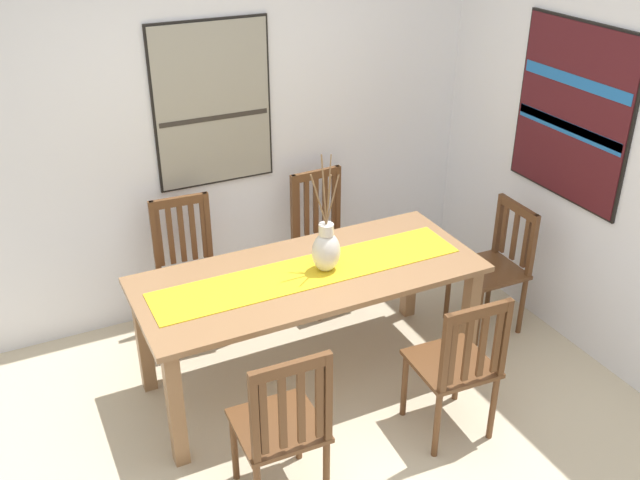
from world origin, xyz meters
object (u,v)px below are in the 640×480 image
at_px(centerpiece_vase, 326,249).
at_px(chair_1, 189,268).
at_px(chair_3, 283,426).
at_px(chair_2, 458,364).
at_px(chair_0, 495,265).
at_px(painting_on_side_wall, 573,113).
at_px(dining_table, 309,288).
at_px(painting_on_back_wall, 213,105).
at_px(chair_4, 324,237).

height_order(centerpiece_vase, chair_1, centerpiece_vase).
height_order(chair_1, chair_3, chair_1).
relative_size(centerpiece_vase, chair_2, 0.74).
xyz_separation_m(chair_0, painting_on_side_wall, (0.37, -0.11, 1.05)).
bearing_deg(chair_2, dining_table, 122.39).
xyz_separation_m(chair_2, chair_3, (-1.05, -0.04, 0.01)).
xyz_separation_m(chair_1, painting_on_back_wall, (0.34, 0.30, 0.99)).
xyz_separation_m(chair_2, painting_on_side_wall, (1.24, 0.69, 1.04)).
bearing_deg(dining_table, chair_4, 58.36).
bearing_deg(dining_table, chair_0, -0.45).
xyz_separation_m(chair_1, chair_2, (1.02, -1.62, -0.02)).
xyz_separation_m(centerpiece_vase, chair_3, (-0.64, -0.82, -0.42)).
distance_m(centerpiece_vase, chair_0, 1.36).
height_order(chair_1, chair_2, chair_1).
xyz_separation_m(chair_0, chair_2, (-0.88, -0.79, 0.01)).
xyz_separation_m(chair_2, chair_4, (-0.01, 1.61, 0.02)).
distance_m(chair_0, chair_2, 1.18).
relative_size(chair_0, painting_on_back_wall, 0.82).
relative_size(dining_table, chair_4, 2.09).
relative_size(chair_1, painting_on_side_wall, 0.87).
bearing_deg(chair_2, chair_1, 122.08).
distance_m(chair_1, painting_on_back_wall, 1.09).
relative_size(centerpiece_vase, chair_1, 0.72).
relative_size(chair_2, chair_3, 0.97).
distance_m(dining_table, chair_0, 1.40).
distance_m(chair_0, painting_on_back_wall, 2.18).
bearing_deg(painting_on_side_wall, painting_on_back_wall, 147.30).
relative_size(dining_table, chair_2, 2.19).
height_order(centerpiece_vase, chair_4, centerpiece_vase).
height_order(chair_2, chair_3, chair_3).
distance_m(chair_2, painting_on_back_wall, 2.27).
xyz_separation_m(painting_on_back_wall, painting_on_side_wall, (1.92, -1.23, 0.03)).
xyz_separation_m(centerpiece_vase, painting_on_side_wall, (1.66, -0.09, 0.61)).
bearing_deg(chair_4, chair_2, -89.53).
relative_size(chair_4, painting_on_back_wall, 0.89).
height_order(dining_table, chair_4, chair_4).
bearing_deg(centerpiece_vase, painting_on_side_wall, -3.17).
distance_m(centerpiece_vase, chair_4, 1.01).
bearing_deg(chair_3, centerpiece_vase, 51.95).
xyz_separation_m(chair_0, chair_3, (-1.93, -0.83, 0.03)).
xyz_separation_m(chair_4, painting_on_side_wall, (1.26, -0.93, 1.02)).
distance_m(chair_4, painting_on_back_wall, 1.23).
xyz_separation_m(chair_3, painting_on_back_wall, (0.37, 1.96, 1.00)).
bearing_deg(chair_2, painting_on_side_wall, 28.95).
relative_size(dining_table, painting_on_side_wall, 1.83).
bearing_deg(painting_on_side_wall, chair_3, -162.51).
bearing_deg(painting_on_back_wall, chair_0, -35.95).
height_order(chair_1, painting_on_back_wall, painting_on_back_wall).
relative_size(centerpiece_vase, chair_3, 0.72).
relative_size(centerpiece_vase, painting_on_back_wall, 0.63).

